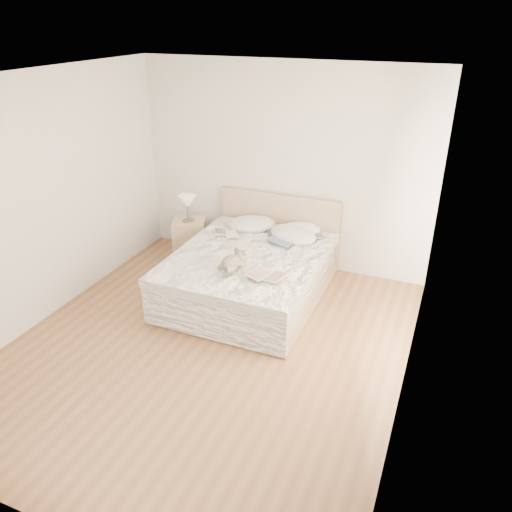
{
  "coord_description": "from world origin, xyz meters",
  "views": [
    {
      "loc": [
        2.14,
        -3.81,
        3.22
      ],
      "look_at": [
        0.12,
        1.05,
        0.62
      ],
      "focal_mm": 35.0,
      "sensor_mm": 36.0,
      "label": 1
    }
  ],
  "objects_px": {
    "childrens_book": "(267,276)",
    "teddy_bear": "(231,267)",
    "nightstand": "(190,239)",
    "bed": "(251,272)",
    "photo_book": "(226,233)",
    "table_lamp": "(188,203)"
  },
  "relations": [
    {
      "from": "photo_book",
      "to": "childrens_book",
      "type": "height_order",
      "value": "childrens_book"
    },
    {
      "from": "nightstand",
      "to": "teddy_bear",
      "type": "bearing_deg",
      "value": -44.62
    },
    {
      "from": "childrens_book",
      "to": "teddy_bear",
      "type": "height_order",
      "value": "teddy_bear"
    },
    {
      "from": "bed",
      "to": "teddy_bear",
      "type": "distance_m",
      "value": 0.67
    },
    {
      "from": "bed",
      "to": "childrens_book",
      "type": "xyz_separation_m",
      "value": [
        0.43,
        -0.56,
        0.32
      ]
    },
    {
      "from": "table_lamp",
      "to": "photo_book",
      "type": "xyz_separation_m",
      "value": [
        0.74,
        -0.33,
        -0.2
      ]
    },
    {
      "from": "nightstand",
      "to": "childrens_book",
      "type": "relative_size",
      "value": 1.4
    },
    {
      "from": "bed",
      "to": "nightstand",
      "type": "xyz_separation_m",
      "value": [
        -1.23,
        0.64,
        -0.03
      ]
    },
    {
      "from": "nightstand",
      "to": "table_lamp",
      "type": "height_order",
      "value": "table_lamp"
    },
    {
      "from": "bed",
      "to": "table_lamp",
      "type": "height_order",
      "value": "bed"
    },
    {
      "from": "table_lamp",
      "to": "teddy_bear",
      "type": "xyz_separation_m",
      "value": [
        1.22,
        -1.2,
        -0.18
      ]
    },
    {
      "from": "nightstand",
      "to": "teddy_bear",
      "type": "relative_size",
      "value": 1.66
    },
    {
      "from": "nightstand",
      "to": "teddy_bear",
      "type": "height_order",
      "value": "teddy_bear"
    },
    {
      "from": "nightstand",
      "to": "photo_book",
      "type": "bearing_deg",
      "value": -24.56
    },
    {
      "from": "table_lamp",
      "to": "photo_book",
      "type": "relative_size",
      "value": 1.18
    },
    {
      "from": "nightstand",
      "to": "bed",
      "type": "bearing_deg",
      "value": -27.55
    },
    {
      "from": "teddy_bear",
      "to": "bed",
      "type": "bearing_deg",
      "value": 100.18
    },
    {
      "from": "nightstand",
      "to": "childrens_book",
      "type": "xyz_separation_m",
      "value": [
        1.66,
        -1.2,
        0.35
      ]
    },
    {
      "from": "childrens_book",
      "to": "photo_book",
      "type": "bearing_deg",
      "value": 152.48
    },
    {
      "from": "bed",
      "to": "photo_book",
      "type": "xyz_separation_m",
      "value": [
        -0.48,
        0.3,
        0.32
      ]
    },
    {
      "from": "nightstand",
      "to": "childrens_book",
      "type": "height_order",
      "value": "childrens_book"
    },
    {
      "from": "table_lamp",
      "to": "childrens_book",
      "type": "xyz_separation_m",
      "value": [
        1.65,
        -1.19,
        -0.2
      ]
    }
  ]
}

